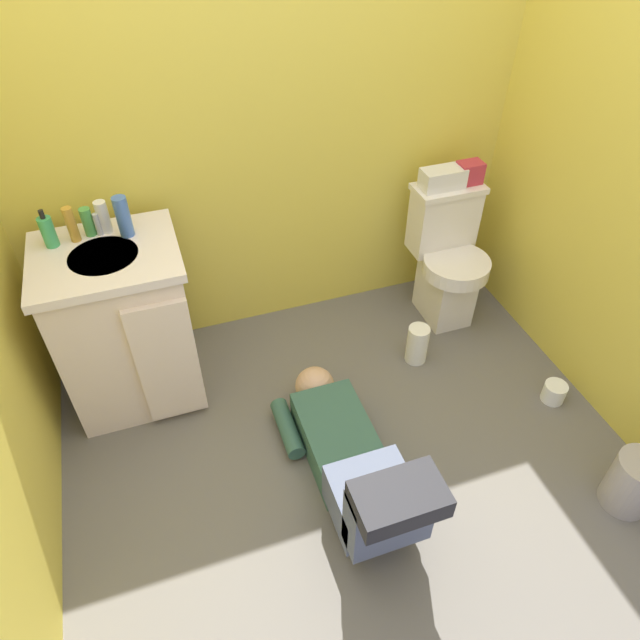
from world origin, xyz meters
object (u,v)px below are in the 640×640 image
(bottle_amber, at_px, (71,224))
(toiletry_bag, at_px, (470,173))
(tissue_box, at_px, (443,178))
(paper_towel_roll, at_px, (417,344))
(toilet, at_px, (447,258))
(vanity_cabinet, at_px, (126,326))
(bottle_blue, at_px, (123,217))
(trash_can, at_px, (633,483))
(toilet_paper_roll, at_px, (554,392))
(bottle_green, at_px, (88,222))
(faucet, at_px, (98,224))
(bottle_white, at_px, (103,217))
(person_plumber, at_px, (353,462))
(soap_dispenser, at_px, (48,231))

(bottle_amber, bearing_deg, toiletry_bag, 0.37)
(tissue_box, height_order, paper_towel_roll, tissue_box)
(toilet, xyz_separation_m, vanity_cabinet, (-1.67, -0.06, 0.05))
(toilet, distance_m, bottle_amber, 1.85)
(toiletry_bag, distance_m, bottle_blue, 1.67)
(toilet, xyz_separation_m, trash_can, (0.15, -1.35, -0.23))
(bottle_blue, height_order, trash_can, bottle_blue)
(tissue_box, bearing_deg, toilet_paper_roll, -73.52)
(bottle_blue, bearing_deg, tissue_box, 1.53)
(paper_towel_roll, relative_size, toilet_paper_roll, 1.97)
(tissue_box, height_order, trash_can, tissue_box)
(toilet, height_order, toiletry_bag, toiletry_bag)
(bottle_amber, height_order, bottle_green, bottle_amber)
(tissue_box, relative_size, paper_towel_roll, 1.01)
(bottle_blue, bearing_deg, bottle_amber, 172.11)
(faucet, height_order, bottle_blue, bottle_blue)
(toilet, height_order, vanity_cabinet, vanity_cabinet)
(toiletry_bag, bearing_deg, bottle_blue, -178.60)
(bottle_white, bearing_deg, vanity_cabinet, -98.64)
(toilet_paper_roll, bearing_deg, person_plumber, -173.22)
(tissue_box, relative_size, toilet_paper_roll, 2.00)
(vanity_cabinet, bearing_deg, tissue_box, 5.16)
(paper_towel_roll, bearing_deg, soap_dispenser, 166.03)
(tissue_box, distance_m, toiletry_bag, 0.15)
(tissue_box, height_order, bottle_blue, bottle_blue)
(person_plumber, relative_size, paper_towel_roll, 4.91)
(tissue_box, relative_size, bottle_blue, 1.24)
(toiletry_bag, distance_m, bottle_white, 1.75)
(soap_dispenser, xyz_separation_m, bottle_blue, (0.30, -0.02, 0.02))
(soap_dispenser, bearing_deg, faucet, 6.01)
(faucet, bearing_deg, bottle_green, 159.58)
(vanity_cabinet, bearing_deg, soap_dispenser, 146.90)
(faucet, distance_m, toilet_paper_roll, 2.24)
(faucet, bearing_deg, toiletry_bag, 0.02)
(trash_can, xyz_separation_m, paper_towel_roll, (-0.45, 1.03, -0.03))
(faucet, height_order, trash_can, faucet)
(toilet, relative_size, faucet, 7.50)
(toilet, height_order, bottle_blue, bottle_blue)
(person_plumber, distance_m, tissue_box, 1.46)
(bottle_blue, relative_size, toilet_paper_roll, 1.61)
(person_plumber, distance_m, soap_dispenser, 1.56)
(vanity_cabinet, xyz_separation_m, bottle_blue, (0.11, 0.11, 0.49))
(bottle_white, bearing_deg, soap_dispenser, -170.30)
(toiletry_bag, relative_size, bottle_green, 1.00)
(faucet, bearing_deg, trash_can, -38.21)
(vanity_cabinet, relative_size, toiletry_bag, 6.61)
(toilet, height_order, bottle_green, bottle_green)
(toilet, distance_m, bottle_blue, 1.66)
(person_plumber, xyz_separation_m, bottle_white, (-0.75, 1.03, 0.71))
(bottle_white, height_order, paper_towel_roll, bottle_white)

